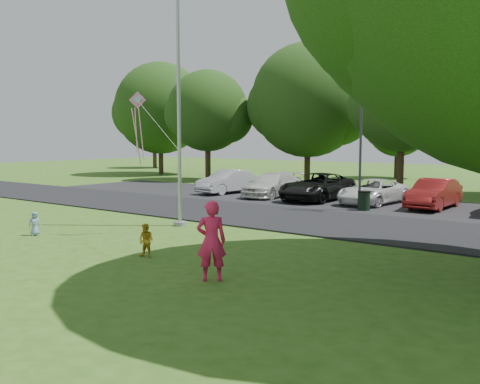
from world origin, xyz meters
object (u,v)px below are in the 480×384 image
Objects in this scene: flagpole at (179,116)px; trash_can at (364,201)px; street_lamp at (366,135)px; child_blue at (35,224)px; kite at (139,115)px; child_yellow at (146,241)px; woman at (211,241)px.

trash_can is at bearing 63.76° from flagpole.
street_lamp is 7.08× the size of child_blue.
child_blue is at bearing 178.08° from kite.
trash_can is at bearing 2.86° from child_blue.
child_yellow is (-0.91, -12.57, 0.00)m from trash_can.
child_yellow is 5.03m from kite.
child_blue is (-2.56, -4.54, -3.75)m from flagpole.
trash_can is 1.15× the size of child_blue.
street_lamp reaches higher than child_blue.
woman is (6.10, -5.36, -3.22)m from flagpole.
child_yellow is (-3.07, 0.79, -0.47)m from woman.
trash_can is 14.12m from child_blue.
kite is at bearing -23.26° from child_blue.
street_lamp is at bearing 2.97° from child_blue.
trash_can is 0.50× the size of woman.
flagpole reaches higher than street_lamp.
flagpole reaches higher than child_blue.
child_yellow is at bearing -57.60° from woman.
flagpole is at bearing 109.71° from child_yellow.
child_yellow is at bearing -56.46° from flagpole.
flagpole is at bearing -84.50° from woman.
flagpole is at bearing -130.26° from street_lamp.
flagpole is 10.59× the size of trash_can.
woman is 2.31× the size of child_blue.
child_yellow is (-0.91, -12.63, -3.02)m from street_lamp.
flagpole reaches higher than child_yellow.
trash_can is (3.94, 8.00, -3.69)m from flagpole.
kite reaches higher than child_blue.
child_blue is at bearing -131.49° from street_lamp.
child_blue is (-6.50, -12.59, -3.09)m from street_lamp.
flagpole is at bearing -116.24° from trash_can.
street_lamp reaches higher than child_yellow.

